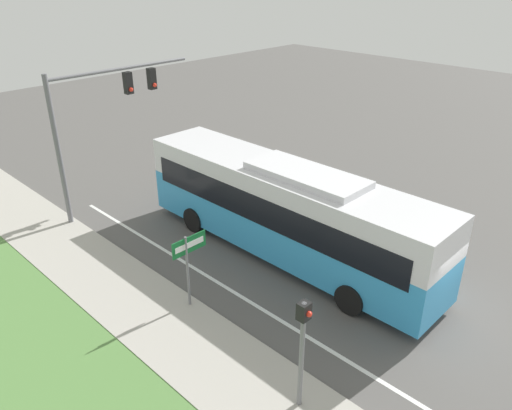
{
  "coord_description": "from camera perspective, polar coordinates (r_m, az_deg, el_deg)",
  "views": [
    {
      "loc": [
        -12.82,
        -4.44,
        9.9
      ],
      "look_at": [
        -1.07,
        7.02,
        1.86
      ],
      "focal_mm": 35.0,
      "sensor_mm": 36.0,
      "label": 1
    }
  ],
  "objects": [
    {
      "name": "ground_plane",
      "position": [
        16.8,
        20.58,
        -11.97
      ],
      "size": [
        80.0,
        80.0,
        0.0
      ],
      "primitive_type": "plane",
      "color": "#565451"
    },
    {
      "name": "signal_gantry",
      "position": [
        21.52,
        -17.37,
        10.3
      ],
      "size": [
        6.54,
        0.41,
        6.21
      ],
      "color": "slate",
      "rests_on": "ground_plane"
    },
    {
      "name": "street_sign",
      "position": [
        15.31,
        -7.71,
        -5.92
      ],
      "size": [
        1.26,
        0.08,
        2.57
      ],
      "color": "slate",
      "rests_on": "ground_plane"
    },
    {
      "name": "bus",
      "position": [
        17.91,
        3.31,
        -0.25
      ],
      "size": [
        2.65,
        12.22,
        3.61
      ],
      "color": "#3393D1",
      "rests_on": "ground_plane"
    },
    {
      "name": "pedestrian_signal",
      "position": [
        11.81,
        5.35,
        -15.03
      ],
      "size": [
        0.28,
        0.34,
        3.16
      ],
      "color": "slate",
      "rests_on": "ground_plane"
    },
    {
      "name": "lane_divider_near",
      "position": [
        14.24,
        14.02,
        -18.91
      ],
      "size": [
        0.14,
        30.0,
        0.01
      ],
      "color": "silver",
      "rests_on": "ground_plane"
    }
  ]
}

